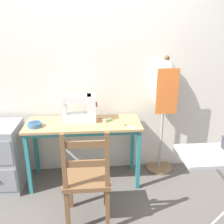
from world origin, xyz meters
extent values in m
plane|color=#5B5651|center=(0.00, 0.00, 0.00)|extent=(14.00, 14.00, 0.00)
cube|color=silver|center=(0.00, 0.53, 1.27)|extent=(10.00, 0.05, 2.55)
cube|color=tan|center=(0.00, 0.23, 0.70)|extent=(1.22, 0.46, 0.02)
cube|color=teal|center=(0.00, 0.04, 0.67)|extent=(1.14, 0.03, 0.04)
cube|color=teal|center=(-0.57, 0.04, 0.35)|extent=(0.04, 0.04, 0.69)
cube|color=teal|center=(0.57, 0.04, 0.35)|extent=(0.04, 0.04, 0.69)
cube|color=teal|center=(-0.57, 0.42, 0.35)|extent=(0.04, 0.04, 0.69)
cube|color=teal|center=(0.57, 0.42, 0.35)|extent=(0.04, 0.04, 0.69)
cube|color=white|center=(-0.04, 0.29, 0.76)|extent=(0.35, 0.19, 0.08)
cube|color=white|center=(0.09, 0.29, 0.90)|extent=(0.09, 0.16, 0.21)
cube|color=white|center=(-0.06, 0.29, 0.97)|extent=(0.30, 0.14, 0.07)
cube|color=white|center=(-0.19, 0.29, 0.86)|extent=(0.04, 0.10, 0.14)
cylinder|color=#B22D2D|center=(0.15, 0.29, 0.90)|extent=(0.02, 0.06, 0.06)
cylinder|color=#99999E|center=(0.09, 0.29, 1.02)|extent=(0.01, 0.01, 0.02)
cylinder|color=teal|center=(-0.49, 0.16, 0.74)|extent=(0.15, 0.15, 0.05)
cylinder|color=#243D54|center=(-0.49, 0.16, 0.76)|extent=(0.12, 0.12, 0.01)
cube|color=silver|center=(0.49, 0.07, 0.72)|extent=(0.09, 0.09, 0.00)
cube|color=silver|center=(0.48, 0.06, 0.72)|extent=(0.07, 0.11, 0.00)
torus|color=#DB511E|center=(0.44, 0.12, 0.72)|extent=(0.03, 0.03, 0.01)
torus|color=#DB511E|center=(0.44, 0.12, 0.72)|extent=(0.03, 0.03, 0.01)
cylinder|color=orange|center=(0.18, 0.25, 0.73)|extent=(0.03, 0.03, 0.04)
cylinder|color=beige|center=(0.18, 0.25, 0.75)|extent=(0.04, 0.04, 0.00)
cylinder|color=beige|center=(0.18, 0.25, 0.72)|extent=(0.04, 0.04, 0.00)
cylinder|color=silver|center=(0.23, 0.22, 0.73)|extent=(0.03, 0.03, 0.03)
cylinder|color=beige|center=(0.23, 0.22, 0.75)|extent=(0.04, 0.04, 0.00)
cylinder|color=beige|center=(0.23, 0.22, 0.72)|extent=(0.04, 0.04, 0.00)
cylinder|color=green|center=(0.28, 0.25, 0.73)|extent=(0.03, 0.03, 0.03)
cylinder|color=beige|center=(0.28, 0.25, 0.74)|extent=(0.04, 0.04, 0.00)
cylinder|color=beige|center=(0.28, 0.25, 0.72)|extent=(0.04, 0.04, 0.00)
cube|color=brown|center=(0.04, -0.37, 0.44)|extent=(0.40, 0.38, 0.04)
cube|color=brown|center=(-0.13, -0.21, 0.21)|extent=(0.04, 0.04, 0.42)
cube|color=brown|center=(0.21, -0.21, 0.21)|extent=(0.04, 0.04, 0.42)
cube|color=brown|center=(-0.13, -0.53, 0.21)|extent=(0.04, 0.04, 0.42)
cube|color=brown|center=(0.21, -0.53, 0.21)|extent=(0.04, 0.04, 0.42)
cube|color=brown|center=(-0.13, -0.53, 0.70)|extent=(0.04, 0.04, 0.48)
cube|color=brown|center=(0.21, -0.53, 0.70)|extent=(0.04, 0.04, 0.48)
cube|color=brown|center=(0.04, -0.53, 0.84)|extent=(0.34, 0.02, 0.06)
cube|color=brown|center=(0.04, -0.53, 0.67)|extent=(0.34, 0.02, 0.06)
cube|color=#93999E|center=(-0.89, 0.21, 0.36)|extent=(0.43, 0.46, 0.72)
cylinder|color=#846647|center=(0.91, 0.41, 0.01)|extent=(0.32, 0.32, 0.03)
cylinder|color=#ADA89E|center=(0.91, 0.41, 0.44)|extent=(0.03, 0.03, 0.81)
ellipsoid|color=beige|center=(0.91, 0.41, 1.05)|extent=(0.28, 0.20, 0.60)
sphere|color=brown|center=(0.91, 0.41, 1.37)|extent=(0.06, 0.06, 0.06)
cube|color=orange|center=(0.91, 0.30, 1.02)|extent=(0.24, 0.01, 0.50)
camera|label=1|loc=(0.12, -2.25, 1.71)|focal=40.00mm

